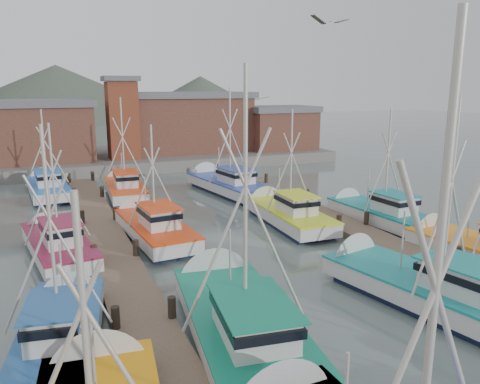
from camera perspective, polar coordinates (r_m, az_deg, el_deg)
name	(u,v)px	position (r m, az deg, el deg)	size (l,w,h in m)	color
ground	(290,281)	(21.68, 6.16, -10.78)	(260.00, 260.00, 0.00)	#52635F
dock_left	(119,268)	(23.14, -14.53, -9.01)	(2.30, 46.00, 1.50)	brown
dock_right	(362,234)	(28.44, 14.67, -4.93)	(2.30, 46.00, 1.50)	brown
quay	(137,158)	(55.80, -12.49, 4.08)	(44.00, 16.00, 1.20)	slate
shed_left	(30,130)	(52.54, -24.22, 6.87)	(12.72, 8.48, 6.20)	brown
shed_center	(186,121)	(56.73, -6.66, 8.58)	(14.84, 9.54, 6.90)	brown
shed_right	(279,127)	(58.11, 4.78, 7.87)	(8.48, 6.36, 5.20)	brown
lookout_tower	(122,117)	(51.04, -14.15, 8.82)	(3.60, 3.60, 8.50)	brown
distant_hills	(30,120)	(140.24, -24.20, 8.00)	(175.00, 140.00, 42.00)	#475345
boat_4	(238,321)	(16.76, -0.19, -15.48)	(4.51, 10.72, 10.25)	#0F1732
boat_5	(422,287)	(20.69, 21.35, -10.75)	(5.08, 10.46, 9.25)	#0F1732
boat_6	(63,329)	(17.33, -20.80, -15.40)	(3.58, 8.17, 8.14)	#0F1732
boat_8	(151,226)	(27.80, -10.75, -4.14)	(3.50, 9.10, 7.37)	#0F1732
boat_9	(285,213)	(30.32, 5.51, -2.56)	(3.30, 8.99, 8.08)	#0F1732
boat_10	(57,244)	(26.14, -21.43, -5.89)	(3.69, 8.54, 7.59)	#0F1732
boat_11	(376,213)	(31.39, 16.30, -2.49)	(3.31, 8.66, 8.09)	#0F1732
boat_12	(124,188)	(38.90, -13.93, 0.51)	(3.44, 8.67, 8.57)	#0F1732
boat_13	(225,184)	(39.31, -1.79, 1.01)	(4.63, 10.56, 9.59)	#0F1732
boat_14	(47,187)	(41.21, -22.45, 0.58)	(3.39, 9.05, 7.70)	#0F1732
gull_near	(330,21)	(14.66, 10.93, 19.75)	(1.51, 0.66, 0.24)	gray
gull_far	(256,99)	(25.40, 1.93, 11.29)	(1.52, 0.66, 0.24)	gray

